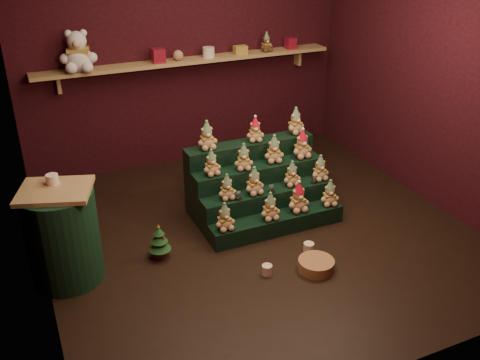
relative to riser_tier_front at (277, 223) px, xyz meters
name	(u,v)px	position (x,y,z in m)	size (l,w,h in m)	color
ground	(258,232)	(-0.18, 0.07, -0.09)	(4.00, 4.00, 0.00)	black
back_wall	(185,49)	(-0.18, 2.12, 1.31)	(4.00, 0.10, 2.80)	black
front_wall	(419,197)	(-0.18, -1.98, 1.31)	(4.00, 0.10, 2.80)	black
left_wall	(11,131)	(-2.23, 0.07, 1.31)	(0.10, 4.00, 2.80)	black
right_wall	(440,72)	(1.87, 0.07, 1.31)	(0.10, 4.00, 2.80)	black
back_shelf	(190,61)	(-0.18, 1.94, 1.20)	(3.60, 0.26, 0.24)	tan
riser_tier_front	(277,223)	(0.00, 0.00, 0.00)	(1.40, 0.22, 0.18)	black
riser_tier_midfront	(267,206)	(0.00, 0.22, 0.09)	(1.40, 0.22, 0.36)	black
riser_tier_midback	(258,189)	(0.00, 0.44, 0.18)	(1.40, 0.22, 0.54)	black
riser_tier_back	(249,173)	(0.00, 0.66, 0.27)	(1.40, 0.22, 0.72)	black
teddy_0	(225,217)	(-0.57, -0.02, 0.22)	(0.19, 0.17, 0.27)	tan
teddy_1	(270,206)	(-0.10, -0.02, 0.23)	(0.20, 0.18, 0.28)	tan
teddy_2	(298,197)	(0.23, 0.01, 0.24)	(0.22, 0.20, 0.31)	tan
teddy_3	(330,193)	(0.58, -0.01, 0.22)	(0.19, 0.17, 0.27)	tan
teddy_4	(227,187)	(-0.44, 0.22, 0.40)	(0.18, 0.16, 0.25)	tan
teddy_5	(254,181)	(-0.16, 0.21, 0.41)	(0.20, 0.18, 0.28)	tan
teddy_6	(292,174)	(0.27, 0.22, 0.40)	(0.18, 0.16, 0.26)	tan
teddy_7	(320,168)	(0.60, 0.21, 0.40)	(0.19, 0.17, 0.26)	tan
teddy_8	(211,163)	(-0.52, 0.44, 0.58)	(0.18, 0.17, 0.26)	tan
teddy_9	(244,157)	(-0.18, 0.42, 0.58)	(0.19, 0.17, 0.27)	tan
teddy_10	(274,149)	(0.18, 0.46, 0.59)	(0.20, 0.18, 0.29)	tan
teddy_11	(302,144)	(0.50, 0.44, 0.60)	(0.22, 0.19, 0.30)	tan
teddy_12	(207,135)	(-0.47, 0.67, 0.77)	(0.20, 0.18, 0.29)	tan
teddy_13	(255,129)	(0.06, 0.65, 0.76)	(0.18, 0.17, 0.26)	tan
teddy_14	(295,121)	(0.55, 0.68, 0.77)	(0.20, 0.18, 0.28)	tan
snow_globe_a	(238,195)	(-0.35, 0.16, 0.32)	(0.07, 0.07, 0.09)	black
snow_globe_b	(271,188)	(0.01, 0.16, 0.32)	(0.07, 0.07, 0.09)	black
snow_globe_c	(314,180)	(0.50, 0.16, 0.31)	(0.06, 0.06, 0.08)	black
side_table	(63,235)	(-2.00, 0.07, 0.34)	(0.69, 0.63, 0.87)	tan
table_ornament	(52,179)	(-2.00, 0.17, 0.82)	(0.10, 0.10, 0.08)	beige
mini_christmas_tree	(159,241)	(-1.19, 0.04, 0.08)	(0.21, 0.21, 0.35)	#412117
mug_left	(267,270)	(-0.41, -0.60, -0.04)	(0.09, 0.09, 0.09)	beige
mug_right	(309,248)	(0.09, -0.45, -0.04)	(0.10, 0.10, 0.10)	beige
wicker_basket	(316,265)	(0.01, -0.72, -0.04)	(0.32, 0.32, 0.10)	#9A663E
white_bear	(77,45)	(-1.44, 1.91, 1.51)	(0.39, 0.35, 0.55)	silver
brown_bear	(266,42)	(0.81, 1.91, 1.34)	(0.16, 0.15, 0.23)	#4A3018
gift_tin_red_a	(158,56)	(-0.57, 1.92, 1.31)	(0.14, 0.14, 0.16)	maroon
gift_tin_cream	(209,52)	(0.05, 1.92, 1.29)	(0.14, 0.14, 0.12)	beige
gift_tin_red_b	(291,43)	(1.15, 1.92, 1.30)	(0.12, 0.12, 0.14)	maroon
shelf_plush_ball	(178,55)	(-0.33, 1.92, 1.29)	(0.12, 0.12, 0.12)	tan
scarf_gift_box	(240,50)	(0.46, 1.92, 1.28)	(0.16, 0.10, 0.10)	orange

